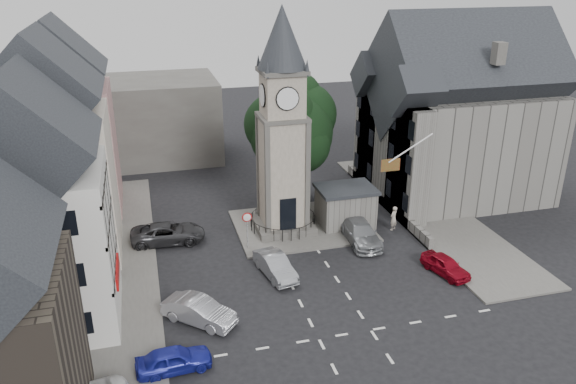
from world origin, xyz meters
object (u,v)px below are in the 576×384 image
object	(u,v)px
clock_tower	(282,125)
car_west_blue	(174,359)
car_east_red	(445,265)
pedestrian	(394,218)
stone_shelter	(345,206)

from	to	relation	value
clock_tower	car_west_blue	bearing A→B (deg)	-123.24
clock_tower	car_east_red	distance (m)	14.55
pedestrian	car_east_red	bearing A→B (deg)	62.52
car_west_blue	pedestrian	xyz separation A→B (m)	(17.17, 11.72, 0.31)
stone_shelter	car_east_red	distance (m)	9.42
stone_shelter	pedestrian	size ratio (longest dim) A/B	2.27
car_east_red	pedestrian	size ratio (longest dim) A/B	1.89
clock_tower	car_east_red	world-z (taller)	clock_tower
clock_tower	stone_shelter	xyz separation A→B (m)	(4.80, -0.49, -6.57)
car_west_blue	pedestrian	distance (m)	20.79
clock_tower	car_west_blue	xyz separation A→B (m)	(-9.17, -13.99, -7.48)
clock_tower	stone_shelter	distance (m)	8.15
stone_shelter	pedestrian	xyz separation A→B (m)	(3.20, -1.78, -0.60)
car_east_red	clock_tower	bearing A→B (deg)	117.59
clock_tower	stone_shelter	bearing A→B (deg)	-5.84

